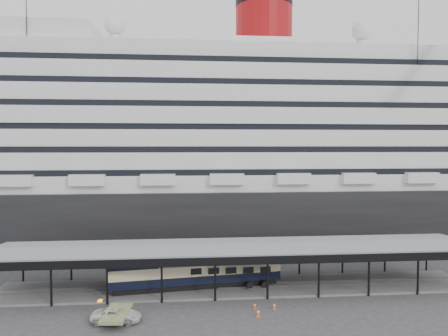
{
  "coord_description": "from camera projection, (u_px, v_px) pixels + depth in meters",
  "views": [
    {
      "loc": [
        -6.15,
        -45.75,
        16.98
      ],
      "look_at": [
        -1.28,
        8.0,
        14.15
      ],
      "focal_mm": 35.0,
      "sensor_mm": 36.0,
      "label": 1
    }
  ],
  "objects": [
    {
      "name": "ground",
      "position": [
        243.0,
        303.0,
        46.95
      ],
      "size": [
        200.0,
        200.0,
        0.0
      ],
      "primitive_type": "plane",
      "color": "#333335",
      "rests_on": "ground"
    },
    {
      "name": "cruise_ship",
      "position": [
        219.0,
        137.0,
        77.82
      ],
      "size": [
        130.0,
        30.0,
        43.9
      ],
      "color": "black",
      "rests_on": "ground"
    },
    {
      "name": "platform_canopy",
      "position": [
        237.0,
        268.0,
        51.79
      ],
      "size": [
        56.0,
        9.18,
        5.3
      ],
      "color": "slate",
      "rests_on": "ground"
    },
    {
      "name": "port_truck",
      "position": [
        117.0,
        315.0,
        41.84
      ],
      "size": [
        4.89,
        2.56,
        1.31
      ],
      "primitive_type": "imported",
      "rotation": [
        0.0,
        0.0,
        1.49
      ],
      "color": "silver",
      "rests_on": "ground"
    },
    {
      "name": "pullman_carriage",
      "position": [
        196.0,
        269.0,
        51.35
      ],
      "size": [
        20.31,
        5.32,
        19.78
      ],
      "rotation": [
        0.0,
        0.0,
        0.14
      ],
      "color": "black",
      "rests_on": "ground"
    },
    {
      "name": "traffic_cone_left",
      "position": [
        258.0,
        313.0,
        43.12
      ],
      "size": [
        0.55,
        0.55,
        0.83
      ],
      "rotation": [
        0.0,
        0.0,
        -0.36
      ],
      "color": "#EC590D",
      "rests_on": "ground"
    },
    {
      "name": "traffic_cone_mid",
      "position": [
        255.0,
        306.0,
        45.23
      ],
      "size": [
        0.46,
        0.46,
        0.68
      ],
      "rotation": [
        0.0,
        0.0,
        -0.39
      ],
      "color": "#E4400C",
      "rests_on": "ground"
    },
    {
      "name": "traffic_cone_right",
      "position": [
        274.0,
        306.0,
        45.13
      ],
      "size": [
        0.41,
        0.41,
        0.7
      ],
      "rotation": [
        0.0,
        0.0,
        0.16
      ],
      "color": "#F55E0D",
      "rests_on": "ground"
    }
  ]
}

